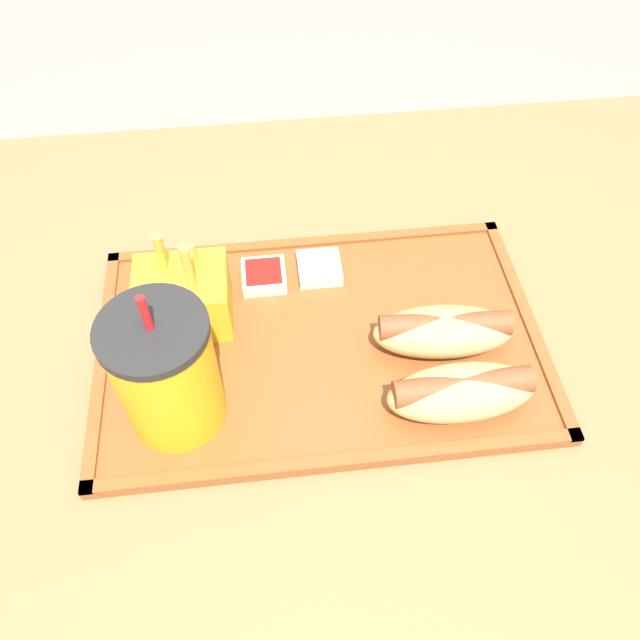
% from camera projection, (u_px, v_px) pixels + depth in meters
% --- Properties ---
extents(ground_plane, '(8.00, 8.00, 0.00)m').
position_uv_depth(ground_plane, '(340.00, 573.00, 1.23)').
color(ground_plane, gray).
extents(dining_table, '(1.37, 0.81, 0.76)m').
position_uv_depth(dining_table, '(347.00, 499.00, 0.93)').
color(dining_table, olive).
rests_on(dining_table, ground_plane).
extents(food_tray, '(0.44, 0.28, 0.01)m').
position_uv_depth(food_tray, '(320.00, 341.00, 0.63)').
color(food_tray, brown).
rests_on(food_tray, dining_table).
extents(soda_cup, '(0.09, 0.09, 0.16)m').
position_uv_depth(soda_cup, '(166.00, 372.00, 0.53)').
color(soda_cup, gold).
rests_on(soda_cup, food_tray).
extents(hot_dog_far, '(0.14, 0.06, 0.04)m').
position_uv_depth(hot_dog_far, '(461.00, 391.00, 0.56)').
color(hot_dog_far, tan).
rests_on(hot_dog_far, food_tray).
extents(hot_dog_near, '(0.14, 0.07, 0.04)m').
position_uv_depth(hot_dog_near, '(443.00, 330.00, 0.60)').
color(hot_dog_near, tan).
rests_on(hot_dog_near, food_tray).
extents(fries_carton, '(0.09, 0.07, 0.12)m').
position_uv_depth(fries_carton, '(184.00, 296.00, 0.62)').
color(fries_carton, gold).
rests_on(fries_carton, food_tray).
extents(sauce_cup_mayo, '(0.05, 0.05, 0.02)m').
position_uv_depth(sauce_cup_mayo, '(319.00, 267.00, 0.68)').
color(sauce_cup_mayo, silver).
rests_on(sauce_cup_mayo, food_tray).
extents(sauce_cup_ketchup, '(0.05, 0.05, 0.02)m').
position_uv_depth(sauce_cup_ketchup, '(264.00, 276.00, 0.67)').
color(sauce_cup_ketchup, silver).
rests_on(sauce_cup_ketchup, food_tray).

